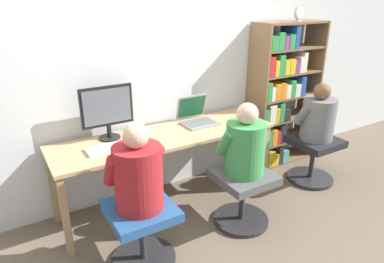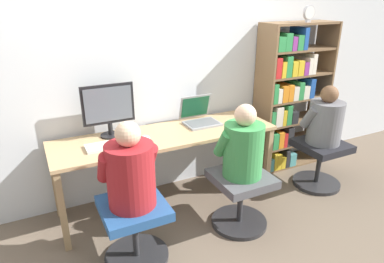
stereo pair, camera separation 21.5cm
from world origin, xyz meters
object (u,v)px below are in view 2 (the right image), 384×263
Objects in this scene: office_chair_left at (135,226)px; office_chair_right at (241,195)px; person_at_monitor at (130,171)px; keyboard at (113,144)px; desktop_monitor at (109,109)px; office_chair_side at (319,160)px; bookshelf at (287,100)px; person_at_laptop at (243,146)px; person_near_shelf at (325,120)px; laptop at (200,118)px; desk_clock at (309,13)px.

office_chair_left and office_chair_right have the same top height.
keyboard is at bearing 88.34° from person_at_monitor.
desktop_monitor is 2.17m from office_chair_side.
keyboard reaches higher than office_chair_side.
office_chair_right is 1.38m from bookshelf.
desktop_monitor is 1.17m from person_at_laptop.
bookshelf reaches higher than person_at_monitor.
desktop_monitor reaches higher than office_chair_right.
office_chair_left is at bearing -159.93° from bookshelf.
bookshelf is 0.72m from office_chair_side.
person_at_laptop reaches higher than person_near_shelf.
desktop_monitor is 1.43× the size of laptop.
bookshelf is at bearing 33.88° from person_at_laptop.
person_at_laptop is (0.92, -0.52, 0.01)m from keyboard.
laptop is at bearing 37.96° from office_chair_left.
office_chair_left is 2.97× the size of desk_clock.
person_at_laptop is (0.93, 0.02, 0.45)m from office_chair_left.
bookshelf reaches higher than office_chair_right.
office_chair_side is 0.83× the size of person_near_shelf.
desktop_monitor is 0.95× the size of office_chair_left.
person_at_monitor is (-0.93, -0.01, 0.45)m from office_chair_right.
person_at_monitor reaches higher than person_at_laptop.
person_near_shelf is at bearing 10.52° from office_chair_right.
office_chair_right is at bearing 0.72° from office_chair_left.
office_chair_left and office_chair_side have the same top height.
person_at_laptop is at bearing -40.02° from desktop_monitor.
person_at_monitor is 1.07× the size of person_near_shelf.
bookshelf is at bearing 140.84° from desk_clock.
laptop is 0.69m from person_at_laptop.
person_at_monitor is 2.10m from office_chair_side.
person_near_shelf reaches higher than keyboard.
office_chair_side is at bearing 5.82° from person_at_monitor.
person_at_laptop is at bearing 1.00° from office_chair_left.
office_chair_left is 2.18m from bookshelf.
office_chair_right is (0.93, 0.01, 0.00)m from office_chair_left.
desk_clock is at bearing 3.15° from keyboard.
keyboard is 0.53m from person_at_monitor.
laptop is at bearing -178.62° from bookshelf.
office_chair_side is at bearing -96.03° from desk_clock.
person_near_shelf reaches higher than office_chair_left.
person_near_shelf is at bearing 6.08° from office_chair_left.
person_at_laptop reaches higher than office_chair_side.
office_chair_right is (0.03, -0.69, -0.48)m from laptop.
bookshelf is (1.94, -0.03, -0.17)m from desktop_monitor.
laptop is at bearing 10.47° from keyboard.
bookshelf is at bearing 19.95° from person_at_monitor.
desk_clock reaches higher than person_at_monitor.
keyboard is 2.10m from office_chair_side.
person_at_laptop reaches higher than laptop.
desk_clock reaches higher than office_chair_left.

